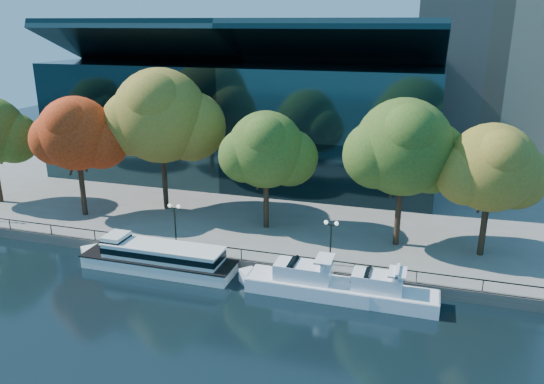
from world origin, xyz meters
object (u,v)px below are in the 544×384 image
(tree_4, at_px, (405,149))
(lamp_2, at_px, (331,232))
(tree_1, at_px, (77,135))
(tree_3, at_px, (267,151))
(tree_5, at_px, (493,170))
(cruiser_near, at_px, (304,281))
(cruiser_far, at_px, (377,291))
(lamp_1, at_px, (175,215))
(tour_boat, at_px, (155,257))
(tree_2, at_px, (162,118))

(tree_4, distance_m, lamp_2, 10.19)
(tree_1, xyz_separation_m, tree_3, (20.00, 2.22, -0.84))
(tree_3, bearing_deg, lamp_2, -40.77)
(tree_5, bearing_deg, cruiser_near, -146.04)
(cruiser_far, xyz_separation_m, tree_4, (0.85, 9.79, 9.19))
(cruiser_near, bearing_deg, tree_4, 55.28)
(cruiser_near, height_order, lamp_2, lamp_2)
(tree_3, bearing_deg, tree_4, -2.65)
(tree_4, bearing_deg, tree_3, 177.35)
(cruiser_near, height_order, tree_3, tree_3)
(tree_5, distance_m, lamp_1, 28.51)
(cruiser_far, relative_size, tree_3, 0.81)
(cruiser_far, bearing_deg, tour_boat, 179.26)
(lamp_1, bearing_deg, tour_boat, -96.11)
(cruiser_far, relative_size, lamp_1, 2.40)
(tree_4, bearing_deg, cruiser_far, -94.96)
(tree_1, bearing_deg, tree_4, 2.80)
(cruiser_near, relative_size, tree_4, 0.82)
(tree_5, xyz_separation_m, lamp_2, (-12.75, -5.91, -4.98))
(cruiser_near, bearing_deg, cruiser_far, -0.61)
(tour_boat, height_order, tree_4, tree_4)
(tour_boat, height_order, lamp_1, lamp_1)
(tree_1, xyz_separation_m, lamp_1, (13.07, -4.47, -5.81))
(tour_boat, height_order, lamp_2, lamp_2)
(tour_boat, relative_size, tree_1, 1.19)
(cruiser_near, xyz_separation_m, lamp_2, (1.44, 3.64, 2.97))
(tree_1, height_order, tree_4, tree_4)
(tree_4, xyz_separation_m, lamp_1, (-19.99, -6.09, -6.21))
(lamp_1, bearing_deg, cruiser_far, -10.96)
(tree_4, height_order, lamp_2, tree_4)
(tree_3, distance_m, lamp_2, 11.39)
(lamp_1, relative_size, lamp_2, 1.00)
(tree_1, bearing_deg, tour_boat, -31.95)
(lamp_2, bearing_deg, cruiser_far, -39.76)
(cruiser_far, distance_m, lamp_2, 6.52)
(tree_1, bearing_deg, lamp_2, -9.14)
(tour_boat, bearing_deg, cruiser_far, -0.74)
(tree_1, bearing_deg, tree_3, 6.34)
(cruiser_far, bearing_deg, lamp_2, 140.24)
(tree_1, distance_m, lamp_1, 14.99)
(tour_boat, distance_m, tree_3, 14.69)
(tree_1, distance_m, tree_5, 40.55)
(cruiser_near, bearing_deg, tree_3, 121.45)
(cruiser_near, distance_m, tree_4, 14.98)
(tour_boat, xyz_separation_m, tree_5, (27.81, 9.37, 7.73))
(cruiser_near, distance_m, tree_2, 24.73)
(cruiser_near, distance_m, tree_1, 28.91)
(tree_4, relative_size, lamp_1, 3.42)
(tree_1, distance_m, tree_3, 20.14)
(tour_boat, xyz_separation_m, cruiser_far, (19.51, -0.25, -0.23))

